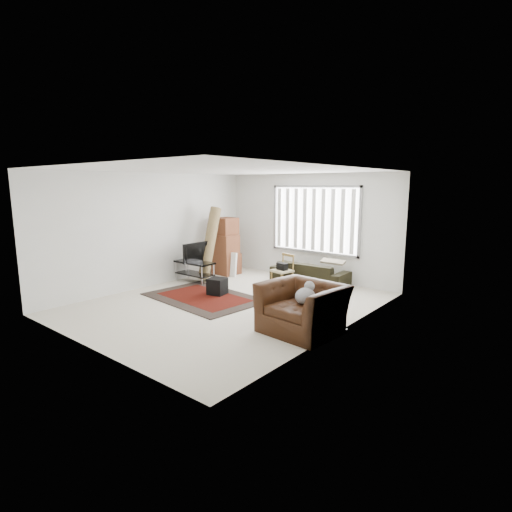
{
  "coord_description": "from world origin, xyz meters",
  "views": [
    {
      "loc": [
        5.44,
        -5.8,
        2.4
      ],
      "look_at": [
        0.61,
        0.11,
        1.05
      ],
      "focal_mm": 28.0,
      "sensor_mm": 36.0,
      "label": 1
    }
  ],
  "objects_px": {
    "sofa": "(310,270)",
    "armchair": "(303,305)",
    "tv_stand": "(195,267)",
    "side_chair": "(283,269)",
    "moving_boxes": "(226,248)"
  },
  "relations": [
    {
      "from": "tv_stand",
      "to": "moving_boxes",
      "type": "xyz_separation_m",
      "value": [
        -0.04,
        1.2,
        0.34
      ]
    },
    {
      "from": "tv_stand",
      "to": "armchair",
      "type": "height_order",
      "value": "armchair"
    },
    {
      "from": "sofa",
      "to": "side_chair",
      "type": "relative_size",
      "value": 2.41
    },
    {
      "from": "tv_stand",
      "to": "side_chair",
      "type": "relative_size",
      "value": 1.34
    },
    {
      "from": "tv_stand",
      "to": "sofa",
      "type": "height_order",
      "value": "sofa"
    },
    {
      "from": "armchair",
      "to": "tv_stand",
      "type": "bearing_deg",
      "value": 167.7
    },
    {
      "from": "moving_boxes",
      "to": "side_chair",
      "type": "distance_m",
      "value": 2.06
    },
    {
      "from": "tv_stand",
      "to": "moving_boxes",
      "type": "bearing_deg",
      "value": 91.96
    },
    {
      "from": "sofa",
      "to": "tv_stand",
      "type": "bearing_deg",
      "value": 32.34
    },
    {
      "from": "sofa",
      "to": "armchair",
      "type": "height_order",
      "value": "armchair"
    },
    {
      "from": "tv_stand",
      "to": "armchair",
      "type": "bearing_deg",
      "value": -17.22
    },
    {
      "from": "armchair",
      "to": "moving_boxes",
      "type": "bearing_deg",
      "value": 153.74
    },
    {
      "from": "side_chair",
      "to": "tv_stand",
      "type": "bearing_deg",
      "value": -140.64
    },
    {
      "from": "tv_stand",
      "to": "side_chair",
      "type": "distance_m",
      "value": 2.23
    },
    {
      "from": "moving_boxes",
      "to": "armchair",
      "type": "relative_size",
      "value": 1.14
    }
  ]
}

